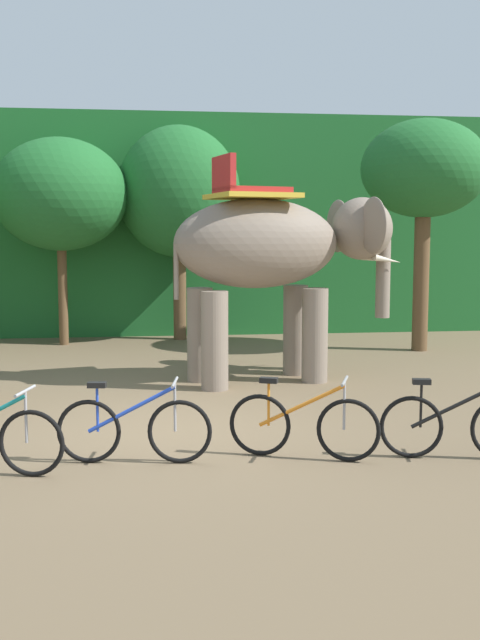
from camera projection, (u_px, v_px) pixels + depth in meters
ground_plane at (166, 430)px, 9.71m from camera, size 80.00×80.00×0.00m
foliage_hedge at (154, 226)px, 21.30m from camera, size 36.00×6.00×5.43m
tree_center_left at (60, 195)px, 16.84m from camera, size 2.99×2.99×4.63m
tree_left at (179, 193)px, 17.72m from camera, size 2.86×2.86×5.02m
tree_far_right at (424, 171)px, 15.94m from camera, size 2.66×2.66×4.91m
elephant at (276, 252)px, 12.82m from camera, size 4.25×2.50×3.78m
bike_blue at (134, 429)px, 8.29m from camera, size 1.70×0.52×0.92m
bike_orange at (303, 425)px, 8.46m from camera, size 1.62×0.74×0.92m
bike_black at (456, 425)px, 8.45m from camera, size 1.68×0.55×0.92m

